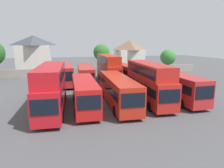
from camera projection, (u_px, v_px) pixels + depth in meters
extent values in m
plane|color=#4C4C4F|center=(94.00, 79.00, 41.43)|extent=(140.00, 140.00, 0.00)
cube|color=gray|center=(89.00, 71.00, 47.02)|extent=(56.00, 0.50, 1.80)
cube|color=red|center=(52.00, 94.00, 21.98)|extent=(3.32, 11.84, 3.01)
cube|color=black|center=(44.00, 107.00, 16.26)|extent=(2.23, 0.23, 1.36)
cube|color=black|center=(52.00, 91.00, 21.90)|extent=(3.30, 10.91, 0.95)
cube|color=red|center=(51.00, 73.00, 21.79)|extent=(3.23, 11.25, 1.62)
cube|color=black|center=(51.00, 73.00, 21.79)|extent=(3.28, 10.68, 1.13)
cylinder|color=black|center=(62.00, 116.00, 18.96)|extent=(0.37, 1.12, 1.10)
cylinder|color=black|center=(36.00, 118.00, 18.54)|extent=(0.37, 1.12, 1.10)
cylinder|color=black|center=(65.00, 97.00, 25.94)|extent=(0.37, 1.12, 1.10)
cylinder|color=black|center=(46.00, 98.00, 25.51)|extent=(0.37, 1.12, 1.10)
cube|color=red|center=(85.00, 93.00, 22.82)|extent=(2.86, 10.44, 2.92)
cube|color=black|center=(89.00, 103.00, 17.78)|extent=(2.14, 0.17, 1.31)
cube|color=black|center=(84.00, 90.00, 22.75)|extent=(2.86, 9.62, 0.92)
cylinder|color=black|center=(99.00, 112.00, 20.24)|extent=(0.35, 1.11, 1.10)
cylinder|color=black|center=(76.00, 113.00, 19.77)|extent=(0.35, 1.11, 1.10)
cylinder|color=black|center=(91.00, 96.00, 26.38)|extent=(0.35, 1.11, 1.10)
cylinder|color=black|center=(74.00, 97.00, 25.91)|extent=(0.35, 1.11, 1.10)
cube|color=red|center=(118.00, 90.00, 24.05)|extent=(3.20, 12.10, 3.03)
cube|color=black|center=(133.00, 100.00, 18.21)|extent=(2.26, 0.20, 1.36)
cube|color=black|center=(118.00, 87.00, 23.98)|extent=(3.19, 11.14, 0.95)
cylinder|color=black|center=(137.00, 109.00, 20.98)|extent=(0.36, 1.11, 1.10)
cylinder|color=black|center=(115.00, 111.00, 20.52)|extent=(0.36, 1.11, 1.10)
cylinder|color=black|center=(120.00, 93.00, 28.11)|extent=(0.36, 1.11, 1.10)
cylinder|color=black|center=(104.00, 93.00, 27.64)|extent=(0.36, 1.11, 1.10)
cube|color=red|center=(149.00, 88.00, 25.16)|extent=(3.23, 11.26, 3.00)
cube|color=black|center=(170.00, 96.00, 19.72)|extent=(2.22, 0.22, 1.35)
cube|color=black|center=(149.00, 85.00, 25.09)|extent=(3.22, 10.37, 0.94)
cube|color=red|center=(149.00, 69.00, 24.97)|extent=(3.15, 10.70, 1.58)
cube|color=black|center=(149.00, 69.00, 24.97)|extent=(3.20, 10.15, 1.10)
cylinder|color=black|center=(170.00, 105.00, 22.32)|extent=(0.37, 1.12, 1.10)
cylinder|color=black|center=(150.00, 107.00, 21.89)|extent=(0.37, 1.12, 1.10)
cylinder|color=black|center=(147.00, 91.00, 28.95)|extent=(0.37, 1.12, 1.10)
cylinder|color=black|center=(132.00, 92.00, 28.52)|extent=(0.37, 1.12, 1.10)
cube|color=red|center=(176.00, 85.00, 26.26)|extent=(2.60, 11.09, 3.11)
cube|color=black|center=(205.00, 93.00, 20.91)|extent=(2.23, 0.09, 1.40)
cube|color=black|center=(176.00, 83.00, 26.19)|extent=(2.63, 10.21, 0.98)
cylinder|color=black|center=(200.00, 102.00, 23.56)|extent=(0.31, 1.10, 1.10)
cylinder|color=black|center=(182.00, 104.00, 22.99)|extent=(0.31, 1.10, 1.10)
cylinder|color=black|center=(169.00, 89.00, 30.08)|extent=(0.31, 1.10, 1.10)
cylinder|color=black|center=(155.00, 90.00, 29.51)|extent=(0.31, 1.10, 1.10)
cube|color=#B12427|center=(65.00, 74.00, 35.88)|extent=(2.72, 10.27, 3.20)
cube|color=black|center=(66.00, 76.00, 30.92)|extent=(2.24, 0.12, 1.44)
cube|color=black|center=(65.00, 72.00, 35.81)|extent=(2.75, 9.45, 1.01)
cylinder|color=black|center=(73.00, 85.00, 33.42)|extent=(0.32, 1.11, 1.10)
cylinder|color=black|center=(59.00, 85.00, 32.87)|extent=(0.32, 1.11, 1.10)
cylinder|color=black|center=(71.00, 78.00, 39.45)|extent=(0.32, 1.11, 1.10)
cylinder|color=black|center=(59.00, 79.00, 38.91)|extent=(0.32, 1.11, 1.10)
cube|color=red|center=(85.00, 74.00, 36.71)|extent=(3.31, 11.78, 2.93)
cube|color=black|center=(88.00, 77.00, 31.02)|extent=(2.21, 0.23, 1.32)
cube|color=black|center=(85.00, 72.00, 36.64)|extent=(3.29, 10.86, 0.92)
cylinder|color=black|center=(94.00, 84.00, 33.70)|extent=(0.37, 1.12, 1.10)
cylinder|color=black|center=(80.00, 85.00, 33.28)|extent=(0.37, 1.12, 1.10)
cylinder|color=black|center=(90.00, 77.00, 40.65)|extent=(0.37, 1.12, 1.10)
cylinder|color=black|center=(79.00, 78.00, 40.23)|extent=(0.37, 1.12, 1.10)
cube|color=red|center=(108.00, 72.00, 38.04)|extent=(2.85, 11.55, 3.15)
cube|color=black|center=(115.00, 75.00, 32.46)|extent=(2.20, 0.15, 1.42)
cube|color=black|center=(108.00, 70.00, 37.97)|extent=(2.86, 10.64, 0.99)
cube|color=red|center=(108.00, 59.00, 37.83)|extent=(2.78, 10.98, 1.68)
cube|color=black|center=(108.00, 59.00, 37.83)|extent=(2.85, 10.41, 1.17)
cylinder|color=black|center=(119.00, 83.00, 35.17)|extent=(0.33, 1.11, 1.10)
cylinder|color=black|center=(106.00, 83.00, 34.67)|extent=(0.33, 1.11, 1.10)
cylinder|color=black|center=(110.00, 76.00, 41.97)|extent=(0.33, 1.11, 1.10)
cylinder|color=black|center=(99.00, 77.00, 41.47)|extent=(0.33, 1.11, 1.10)
cube|color=#AF231F|center=(126.00, 72.00, 38.45)|extent=(3.30, 11.32, 2.97)
cube|color=black|center=(138.00, 75.00, 33.18)|extent=(2.23, 0.23, 1.34)
cube|color=black|center=(126.00, 71.00, 38.38)|extent=(3.28, 10.43, 0.93)
cylinder|color=black|center=(139.00, 82.00, 35.86)|extent=(0.38, 1.12, 1.10)
cylinder|color=black|center=(127.00, 83.00, 35.13)|extent=(0.38, 1.12, 1.10)
cylinder|color=black|center=(124.00, 76.00, 42.29)|extent=(0.38, 1.12, 1.10)
cylinder|color=black|center=(114.00, 77.00, 41.56)|extent=(0.38, 1.12, 1.10)
cube|color=silver|center=(35.00, 59.00, 50.78)|extent=(7.83, 7.69, 6.84)
pyramid|color=#3D424C|center=(33.00, 40.00, 49.86)|extent=(8.22, 8.08, 2.46)
cube|color=silver|center=(129.00, 59.00, 58.57)|extent=(7.20, 6.95, 5.46)
pyramid|color=brown|center=(129.00, 45.00, 57.75)|extent=(7.56, 7.30, 2.77)
cylinder|color=brown|center=(167.00, 68.00, 49.82)|extent=(0.50, 0.50, 2.67)
sphere|color=#387F33|center=(168.00, 57.00, 49.29)|extent=(3.79, 3.79, 3.79)
cylinder|color=brown|center=(102.00, 66.00, 50.06)|extent=(0.49, 0.49, 3.70)
sphere|color=#2D6B28|center=(101.00, 52.00, 49.41)|extent=(4.01, 4.01, 4.01)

